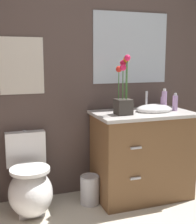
# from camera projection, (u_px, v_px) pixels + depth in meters

# --- Properties ---
(wall_back) EXTENTS (3.94, 0.05, 2.50)m
(wall_back) POSITION_uv_depth(u_px,v_px,m) (113.00, 68.00, 3.08)
(wall_back) COLOR #4C3D38
(wall_back) RESTS_ON ground_plane
(toilet) EXTENTS (0.38, 0.59, 0.69)m
(toilet) POSITION_uv_depth(u_px,v_px,m) (30.00, 186.00, 2.68)
(toilet) COLOR white
(toilet) RESTS_ON ground_plane
(vanity_cabinet) EXTENTS (0.94, 0.56, 1.02)m
(vanity_cabinet) POSITION_uv_depth(u_px,v_px,m) (142.00, 153.00, 2.98)
(vanity_cabinet) COLOR brown
(vanity_cabinet) RESTS_ON ground_plane
(flower_vase) EXTENTS (0.14, 0.14, 0.54)m
(flower_vase) POSITION_uv_depth(u_px,v_px,m) (123.00, 96.00, 2.76)
(flower_vase) COLOR #38332D
(flower_vase) RESTS_ON vanity_cabinet
(soap_bottle) EXTENTS (0.05, 0.05, 0.22)m
(soap_bottle) POSITION_uv_depth(u_px,v_px,m) (164.00, 101.00, 2.97)
(soap_bottle) COLOR #B28CBF
(soap_bottle) RESTS_ON vanity_cabinet
(lotion_bottle) EXTENTS (0.05, 0.05, 0.15)m
(lotion_bottle) POSITION_uv_depth(u_px,v_px,m) (163.00, 102.00, 3.09)
(lotion_bottle) COLOR #B28CBF
(lotion_bottle) RESTS_ON vanity_cabinet
(hand_wash_bottle) EXTENTS (0.05, 0.05, 0.17)m
(hand_wash_bottle) POSITION_uv_depth(u_px,v_px,m) (175.00, 103.00, 2.98)
(hand_wash_bottle) COLOR #B28CBF
(hand_wash_bottle) RESTS_ON vanity_cabinet
(trash_bin) EXTENTS (0.18, 0.18, 0.27)m
(trash_bin) POSITION_uv_depth(u_px,v_px,m) (90.00, 189.00, 2.86)
(trash_bin) COLOR #B7B7BC
(trash_bin) RESTS_ON ground_plane
(wall_poster) EXTENTS (0.39, 0.01, 0.51)m
(wall_poster) POSITION_uv_depth(u_px,v_px,m) (22.00, 66.00, 2.75)
(wall_poster) COLOR beige
(wall_mirror) EXTENTS (0.80, 0.01, 0.70)m
(wall_mirror) POSITION_uv_depth(u_px,v_px,m) (131.00, 48.00, 3.08)
(wall_mirror) COLOR #B2BCC6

